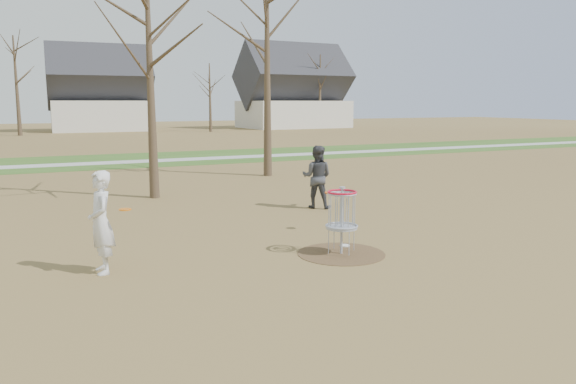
# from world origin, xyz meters

# --- Properties ---
(ground) EXTENTS (160.00, 160.00, 0.00)m
(ground) POSITION_xyz_m (0.00, 0.00, 0.00)
(ground) COLOR brown
(ground) RESTS_ON ground
(green_band) EXTENTS (160.00, 8.00, 0.01)m
(green_band) POSITION_xyz_m (0.00, 21.00, 0.01)
(green_band) COLOR #2D5119
(green_band) RESTS_ON ground
(footpath) EXTENTS (160.00, 1.50, 0.01)m
(footpath) POSITION_xyz_m (0.00, 20.00, 0.01)
(footpath) COLOR #9E9E99
(footpath) RESTS_ON green_band
(dirt_circle) EXTENTS (1.80, 1.80, 0.01)m
(dirt_circle) POSITION_xyz_m (0.00, 0.00, 0.01)
(dirt_circle) COLOR #47331E
(dirt_circle) RESTS_ON ground
(player_standing) EXTENTS (0.48, 0.70, 1.87)m
(player_standing) POSITION_xyz_m (-4.58, 0.74, 0.94)
(player_standing) COLOR silver
(player_standing) RESTS_ON ground
(player_throwing) EXTENTS (1.13, 1.10, 1.83)m
(player_throwing) POSITION_xyz_m (1.93, 4.69, 0.92)
(player_throwing) COLOR #3A3B40
(player_throwing) RESTS_ON ground
(disc_grounded) EXTENTS (0.22, 0.22, 0.02)m
(disc_grounded) POSITION_xyz_m (0.37, 0.48, 0.02)
(disc_grounded) COLOR silver
(disc_grounded) RESTS_ON dirt_circle
(discs_in_play) EXTENTS (5.19, 1.63, 0.28)m
(discs_in_play) POSITION_xyz_m (-1.58, 1.23, 1.05)
(discs_in_play) COLOR #DC520B
(discs_in_play) RESTS_ON ground
(disc_golf_basket) EXTENTS (0.64, 0.64, 1.35)m
(disc_golf_basket) POSITION_xyz_m (0.00, 0.00, 0.91)
(disc_golf_basket) COLOR #9EA3AD
(disc_golf_basket) RESTS_ON ground
(bare_trees) EXTENTS (52.62, 44.98, 9.00)m
(bare_trees) POSITION_xyz_m (1.78, 35.79, 5.35)
(bare_trees) COLOR #382B1E
(bare_trees) RESTS_ON ground
(houses_row) EXTENTS (56.51, 10.01, 7.26)m
(houses_row) POSITION_xyz_m (4.32, 52.56, 3.52)
(houses_row) COLOR silver
(houses_row) RESTS_ON ground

